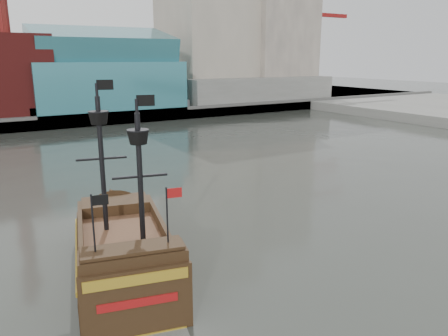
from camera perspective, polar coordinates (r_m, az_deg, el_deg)
ground at (r=30.54m, az=5.80°, el=-10.93°), size 400.00×400.00×0.00m
promenade_far at (r=115.76m, az=-22.94°, el=7.27°), size 220.00×60.00×2.00m
seawall at (r=86.85m, az=-19.91°, el=5.75°), size 220.00×1.00×2.60m
skyline at (r=109.33m, az=-20.71°, el=19.54°), size 149.00×45.00×62.00m
crane_a at (r=141.24m, az=11.78°, el=16.54°), size 22.50×4.00×32.25m
crane_b at (r=154.99m, az=11.81°, el=15.00°), size 19.10×4.00×26.25m
pirate_ship at (r=27.73m, az=-12.85°, el=-11.37°), size 8.61×17.46×12.55m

